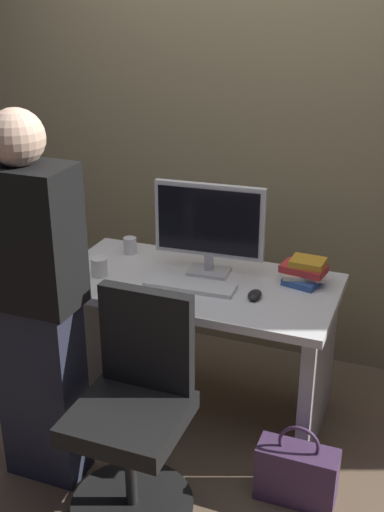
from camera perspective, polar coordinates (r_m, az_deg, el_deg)
name	(u,v)px	position (r m, az deg, el deg)	size (l,w,h in m)	color
ground_plane	(195,407)	(3.47, 0.31, -13.19)	(9.00, 9.00, 0.00)	brown
wall_back	(247,94)	(3.58, 4.92, 14.09)	(6.40, 0.10, 3.00)	#8C7F5B
desk	(196,323)	(3.20, 0.32, -5.94)	(1.35, 0.69, 0.73)	white
office_chair	(135,416)	(2.71, -5.05, -13.95)	(0.52, 0.52, 0.94)	black
person_at_desk	(34,305)	(2.72, -13.81, -4.21)	(0.40, 0.24, 1.64)	#262838
monitor	(209,224)	(3.08, 1.52, 2.83)	(0.54, 0.15, 0.46)	silver
keyboard	(190,285)	(3.03, -0.20, -2.61)	(0.43, 0.13, 0.02)	white
mouse	(255,295)	(2.94, 5.56, -3.44)	(0.06, 0.10, 0.03)	black
cup_near_keyboard	(99,267)	(3.17, -8.21, -0.96)	(0.08, 0.08, 0.09)	white
cup_by_monitor	(130,245)	(3.41, -5.50, 0.93)	(0.07, 0.07, 0.09)	silver
book_stack	(304,272)	(3.10, 9.92, -1.38)	(0.23, 0.19, 0.12)	#3359A5
handbag	(297,473)	(2.92, 9.24, -18.43)	(0.34, 0.14, 0.38)	#4C3356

